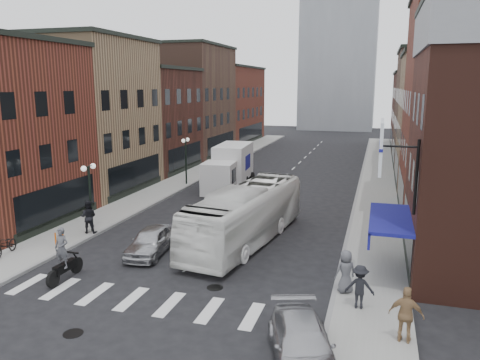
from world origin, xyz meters
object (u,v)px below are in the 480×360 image
object	(u,v)px
sedan_left_near	(151,241)
curb_car	(302,345)
streetlamp_far	(186,152)
transit_bus	(246,215)
ped_right_c	(346,271)
box_truck	(230,167)
streetlamp_near	(90,185)
bike_rack	(59,238)
billboard_sign	(383,148)
ped_left_solo	(88,217)
parked_bicycle	(5,245)
ped_right_b	(406,315)
ped_right_a	(360,287)
sedan_left_far	(225,208)
motorcycle_rider	(63,256)

from	to	relation	value
sedan_left_near	curb_car	distance (m)	11.71
streetlamp_far	transit_bus	bearing A→B (deg)	-54.90
ped_right_c	box_truck	bearing A→B (deg)	-90.54
streetlamp_near	curb_car	size ratio (longest dim) A/B	0.90
box_truck	bike_rack	bearing A→B (deg)	-108.29
billboard_sign	streetlamp_far	xyz separation A→B (m)	(-15.99, 17.50, -3.22)
billboard_sign	bike_rack	xyz separation A→B (m)	(-16.19, 0.80, -5.58)
ped_left_solo	parked_bicycle	bearing A→B (deg)	51.91
billboard_sign	streetlamp_near	world-z (taller)	billboard_sign
sedan_left_near	ped_right_b	size ratio (longest dim) A/B	2.13
ped_right_a	ped_right_b	distance (m)	2.61
bike_rack	ped_right_c	bearing A→B (deg)	-5.57
streetlamp_near	bike_rack	distance (m)	3.59
streetlamp_far	ped_left_solo	distance (m)	14.42
streetlamp_near	ped_right_c	distance (m)	15.49
ped_right_a	ped_right_c	xyz separation A→B (m)	(-0.62, 1.25, 0.05)
ped_right_a	sedan_left_far	bearing A→B (deg)	-49.47
bike_rack	sedan_left_far	bearing A→B (deg)	49.13
billboard_sign	ped_right_c	distance (m)	5.26
streetlamp_near	ped_right_a	distance (m)	16.46
parked_bicycle	ped_left_solo	xyz separation A→B (m)	(1.89, 4.35, 0.45)
ped_right_a	bike_rack	bearing A→B (deg)	-9.58
bike_rack	curb_car	xyz separation A→B (m)	(14.10, -6.84, 0.11)
curb_car	ped_left_solo	size ratio (longest dim) A/B	2.39
streetlamp_near	box_truck	distance (m)	14.69
box_truck	parked_bicycle	size ratio (longest dim) A/B	4.37
streetlamp_far	sedan_left_near	distance (m)	16.95
bike_rack	ped_right_a	size ratio (longest dim) A/B	0.47
sedan_left_far	ped_left_solo	world-z (taller)	ped_left_solo
billboard_sign	ped_right_b	bearing A→B (deg)	-75.75
streetlamp_near	sedan_left_far	distance (m)	8.55
curb_car	ped_right_b	xyz separation A→B (m)	(3.10, 2.05, 0.45)
ped_right_c	ped_right_b	bearing A→B (deg)	92.11
streetlamp_far	ped_right_c	xyz separation A→B (m)	(14.80, -18.16, -1.86)
streetlamp_near	streetlamp_far	xyz separation A→B (m)	(0.00, 14.00, 0.00)
motorcycle_rider	bike_rack	bearing A→B (deg)	130.90
curb_car	ped_right_a	distance (m)	4.41
transit_bus	sedan_left_near	world-z (taller)	transit_bus
transit_bus	ped_right_c	bearing A→B (deg)	-34.68
billboard_sign	motorcycle_rider	world-z (taller)	billboard_sign
sedan_left_near	transit_bus	bearing A→B (deg)	32.18
transit_bus	sedan_left_far	bearing A→B (deg)	130.31
curb_car	ped_right_c	xyz separation A→B (m)	(0.90, 5.38, 0.39)
sedan_left_near	ped_right_b	bearing A→B (deg)	-29.38
streetlamp_far	ped_right_a	world-z (taller)	streetlamp_far
transit_bus	sedan_left_near	distance (m)	5.34
streetlamp_near	streetlamp_far	size ratio (longest dim) A/B	1.00
streetlamp_near	ped_right_b	bearing A→B (deg)	-23.78
bike_rack	motorcycle_rider	world-z (taller)	motorcycle_rider
parked_bicycle	ped_right_c	xyz separation A→B (m)	(16.69, 0.50, 0.40)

